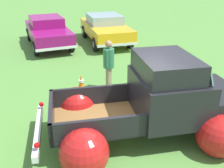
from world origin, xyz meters
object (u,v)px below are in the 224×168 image
show_car_0 (48,30)px  lane_cone_0 (197,78)px  spectator_0 (109,63)px  vintage_pickup_truck (156,105)px  show_car_1 (105,28)px  lane_cone_1 (81,84)px

show_car_0 → lane_cone_0: bearing=28.3°
show_car_0 → spectator_0: bearing=8.3°
spectator_0 → vintage_pickup_truck: bearing=128.8°
vintage_pickup_truck → show_car_1: vintage_pickup_truck is taller
vintage_pickup_truck → spectator_0: vintage_pickup_truck is taller
vintage_pickup_truck → show_car_0: vintage_pickup_truck is taller
vintage_pickup_truck → show_car_1: bearing=87.9°
show_car_1 → lane_cone_0: bearing=13.2°
spectator_0 → lane_cone_1: size_ratio=2.61×
show_car_1 → lane_cone_0: (0.61, -6.46, -0.47)m
vintage_pickup_truck → show_car_0: bearing=107.6°
vintage_pickup_truck → show_car_1: 8.45m
show_car_0 → show_car_1: (2.90, -0.59, 0.00)m
show_car_0 → lane_cone_1: show_car_0 is taller
vintage_pickup_truck → lane_cone_0: (2.78, 1.71, -0.45)m
vintage_pickup_truck → lane_cone_1: size_ratio=7.82×
show_car_0 → show_car_1: bearing=80.4°
show_car_0 → spectator_0: 6.18m
show_car_0 → spectator_0: (0.70, -6.14, 0.15)m
show_car_1 → lane_cone_1: size_ratio=7.38×
show_car_1 → vintage_pickup_truck: bearing=-7.1°
show_car_1 → spectator_0: spectator_0 is taller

